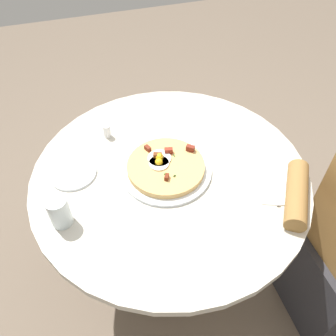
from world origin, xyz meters
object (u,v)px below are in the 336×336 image
(salt_shaker, at_px, (107,131))
(knife, at_px, (285,185))
(fork, at_px, (274,184))
(water_glass, at_px, (59,211))
(bread_plate, at_px, (73,173))
(pizza_plate, at_px, (166,170))
(dining_table, at_px, (170,201))
(breakfast_pizza, at_px, (165,166))

(salt_shaker, bearing_deg, knife, -128.93)
(fork, height_order, water_glass, water_glass)
(bread_plate, bearing_deg, salt_shaker, -44.15)
(pizza_plate, distance_m, fork, 0.38)
(bread_plate, height_order, fork, bread_plate)
(bread_plate, distance_m, salt_shaker, 0.22)
(water_glass, bearing_deg, salt_shaker, -30.62)
(bread_plate, distance_m, fork, 0.71)
(bread_plate, height_order, salt_shaker, salt_shaker)
(dining_table, height_order, pizza_plate, pizza_plate)
(water_glass, bearing_deg, knife, -95.97)
(fork, bearing_deg, bread_plate, -91.21)
(knife, height_order, salt_shaker, salt_shaker)
(knife, bearing_deg, breakfast_pizza, -96.71)
(breakfast_pizza, xyz_separation_m, salt_shaker, (0.24, 0.16, 0.00))
(water_glass, height_order, salt_shaker, water_glass)
(dining_table, relative_size, fork, 5.50)
(breakfast_pizza, distance_m, bread_plate, 0.33)
(dining_table, bearing_deg, bread_plate, 73.62)
(dining_table, bearing_deg, pizza_plate, 44.55)
(fork, relative_size, water_glass, 1.66)
(bread_plate, distance_m, knife, 0.74)
(breakfast_pizza, height_order, bread_plate, breakfast_pizza)
(dining_table, height_order, salt_shaker, salt_shaker)
(knife, xyz_separation_m, salt_shaker, (0.43, 0.54, 0.02))
(knife, bearing_deg, dining_table, -95.67)
(fork, bearing_deg, knife, 90.00)
(pizza_plate, height_order, water_glass, water_glass)
(dining_table, relative_size, knife, 5.50)
(knife, bearing_deg, water_glass, -75.52)
(dining_table, height_order, fork, fork)
(breakfast_pizza, xyz_separation_m, bread_plate, (0.08, 0.32, -0.02))
(pizza_plate, xyz_separation_m, bread_plate, (0.09, 0.32, -0.00))
(pizza_plate, distance_m, salt_shaker, 0.30)
(fork, relative_size, knife, 1.00)
(dining_table, xyz_separation_m, pizza_plate, (0.01, 0.01, 0.17))
(pizza_plate, bearing_deg, fork, -117.52)
(pizza_plate, relative_size, knife, 1.81)
(bread_plate, bearing_deg, pizza_plate, -104.92)
(pizza_plate, height_order, breakfast_pizza, breakfast_pizza)
(pizza_plate, xyz_separation_m, breakfast_pizza, (0.00, 0.00, 0.02))
(knife, bearing_deg, fork, -90.00)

